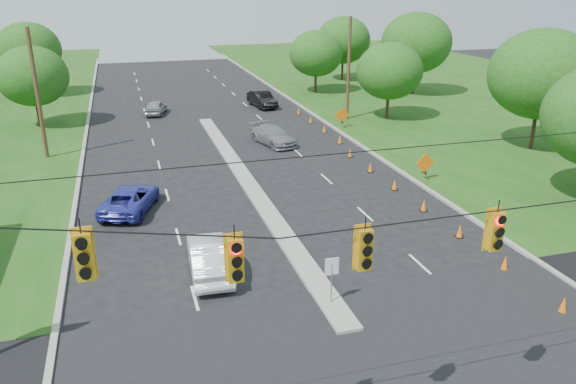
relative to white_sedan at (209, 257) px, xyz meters
name	(u,v)px	position (x,y,z in m)	size (l,w,h in m)	color
curb_left	(83,155)	(-6.02, 20.05, -0.77)	(0.25, 110.00, 0.16)	gray
curb_right	(343,135)	(14.18, 20.05, -0.77)	(0.25, 110.00, 0.16)	gray
median	(246,181)	(4.08, 11.05, -0.77)	(1.00, 34.00, 0.18)	gray
median_sign	(332,272)	(4.08, -3.95, 0.69)	(0.55, 0.06, 2.05)	gray
signal_span	(435,279)	(4.03, -10.95, 4.20)	(25.60, 0.32, 9.00)	#422D1C
utility_pole_far_left	(38,95)	(-8.42, 20.05, 3.73)	(0.28, 0.28, 9.00)	#422D1C
utility_pole_far_right	(349,69)	(16.58, 25.05, 3.73)	(0.28, 0.28, 9.00)	#422D1C
cone_0	(564,305)	(12.33, -6.95, -0.42)	(0.32, 0.32, 0.70)	orange
cone_1	(505,263)	(12.33, -3.45, -0.42)	(0.32, 0.32, 0.70)	orange
cone_2	(460,231)	(12.33, 0.05, -0.42)	(0.32, 0.32, 0.70)	orange
cone_3	(424,205)	(12.33, 3.55, -0.42)	(0.32, 0.32, 0.70)	orange
cone_4	(395,184)	(12.33, 7.05, -0.42)	(0.32, 0.32, 0.70)	orange
cone_5	(370,167)	(12.33, 10.55, -0.42)	(0.32, 0.32, 0.70)	orange
cone_6	(350,152)	(12.33, 14.05, -0.42)	(0.32, 0.32, 0.70)	orange
cone_7	(340,139)	(12.93, 17.55, -0.42)	(0.32, 0.32, 0.70)	orange
cone_8	(324,129)	(12.93, 21.05, -0.42)	(0.32, 0.32, 0.70)	orange
cone_9	(311,119)	(12.93, 24.55, -0.42)	(0.32, 0.32, 0.70)	orange
cone_10	(299,111)	(12.93, 28.05, -0.42)	(0.32, 0.32, 0.70)	orange
work_sign_1	(425,164)	(14.88, 8.05, 0.32)	(1.27, 0.58, 1.37)	black
work_sign_2	(342,116)	(14.88, 22.05, 0.32)	(1.27, 0.58, 1.37)	black
tree_5	(32,76)	(-9.92, 30.05, 3.56)	(5.88, 5.88, 6.86)	black
tree_6	(29,50)	(-11.92, 45.05, 4.18)	(6.72, 6.72, 7.84)	black
tree_8	(542,74)	(26.08, 12.05, 4.80)	(7.56, 7.56, 8.82)	black
tree_9	(390,71)	(20.08, 24.05, 3.56)	(5.88, 5.88, 6.86)	black
tree_10	(416,43)	(28.08, 34.05, 4.80)	(7.56, 7.56, 8.82)	black
tree_11	(343,40)	(24.08, 45.05, 4.18)	(6.72, 6.72, 7.84)	black
tree_12	(316,53)	(18.08, 38.05, 3.56)	(5.88, 5.88, 6.86)	black
white_sedan	(209,257)	(0.00, 0.00, 0.00)	(1.64, 4.69, 1.55)	white
blue_pickup	(130,199)	(-3.03, 8.21, -0.09)	(2.28, 4.94, 1.37)	#2E329F
silver_car_far	(273,135)	(7.96, 18.91, -0.08)	(1.95, 4.80, 1.39)	gray
silver_car_oncoming	(156,107)	(0.07, 32.07, -0.11)	(1.56, 3.89, 1.32)	gray
dark_car_receding	(262,99)	(10.49, 32.48, 0.00)	(1.64, 4.69, 1.55)	black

